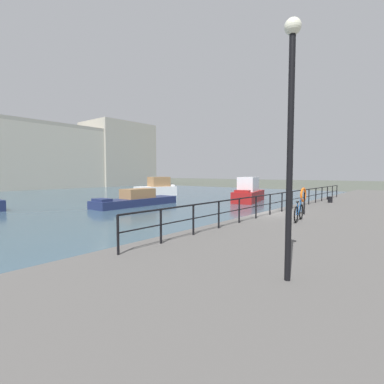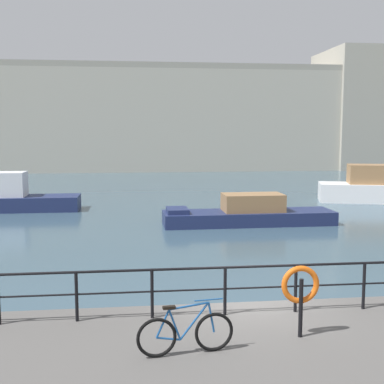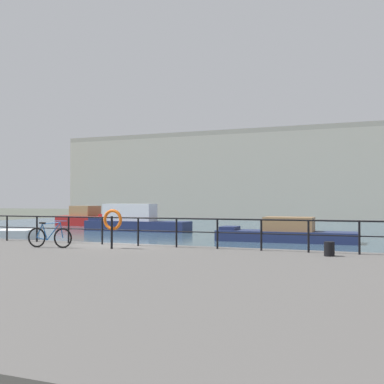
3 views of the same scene
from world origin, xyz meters
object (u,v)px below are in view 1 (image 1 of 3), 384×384
at_px(mooring_bollard, 330,200).
at_px(parked_bicycle, 299,212).
at_px(moored_small_launch, 248,192).
at_px(life_ring_stand, 303,196).
at_px(moored_red_daysailer, 157,188).
at_px(harbor_building, 14,155).
at_px(moored_blue_motorboat, 136,200).
at_px(quay_lamp_post, 291,118).

bearing_deg(mooring_bollard, parked_bicycle, -173.91).
height_order(moored_small_launch, mooring_bollard, moored_small_launch).
bearing_deg(life_ring_stand, parked_bicycle, -166.32).
distance_m(moored_red_daysailer, life_ring_stand, 27.71).
bearing_deg(moored_red_daysailer, harbor_building, 117.73).
xyz_separation_m(harbor_building, life_ring_stand, (-6.12, -56.94, -4.59)).
relative_size(harbor_building, moored_red_daysailer, 12.93).
relative_size(moored_blue_motorboat, mooring_bollard, 20.85).
xyz_separation_m(moored_small_launch, life_ring_stand, (-13.34, -10.32, 0.95)).
xyz_separation_m(moored_blue_motorboat, parked_bicycle, (-5.20, -17.50, 0.83)).
bearing_deg(mooring_bollard, quay_lamp_post, -168.91).
xyz_separation_m(harbor_building, mooring_bollard, (1.24, -56.47, -5.35)).
xyz_separation_m(parked_bicycle, mooring_bollard, (9.64, 1.03, -0.17)).
relative_size(moored_red_daysailer, parked_bicycle, 3.41).
height_order(moored_small_launch, moored_blue_motorboat, moored_small_launch).
height_order(harbor_building, moored_red_daysailer, harbor_building).
bearing_deg(moored_small_launch, moored_blue_motorboat, -46.76).
distance_m(moored_red_daysailer, quay_lamp_post, 35.58).
height_order(moored_small_launch, quay_lamp_post, quay_lamp_post).
bearing_deg(moored_blue_motorboat, moored_small_launch, 146.83).
bearing_deg(life_ring_stand, moored_blue_motorboat, 80.21).
height_order(harbor_building, mooring_bollard, harbor_building).
xyz_separation_m(harbor_building, moored_small_launch, (7.22, -46.62, -5.55)).
distance_m(moored_small_launch, life_ring_stand, 16.90).
bearing_deg(mooring_bollard, moored_red_daysailer, 77.01).
distance_m(moored_blue_motorboat, life_ring_stand, 17.25).
distance_m(moored_small_launch, moored_blue_motorboat, 12.35).
bearing_deg(quay_lamp_post, harbor_building, 75.25).
distance_m(moored_red_daysailer, moored_blue_motorboat, 12.53).
relative_size(life_ring_stand, quay_lamp_post, 0.27).
height_order(moored_small_launch, parked_bicycle, moored_small_launch).
height_order(mooring_bollard, quay_lamp_post, quay_lamp_post).
height_order(moored_blue_motorboat, parked_bicycle, parked_bicycle).
bearing_deg(quay_lamp_post, mooring_bollard, 11.09).
xyz_separation_m(mooring_bollard, life_ring_stand, (-7.36, -0.47, 0.75)).
xyz_separation_m(moored_red_daysailer, life_ring_stand, (-12.91, -24.50, 0.97)).
bearing_deg(harbor_building, moored_blue_motorboat, -94.57).
xyz_separation_m(moored_red_daysailer, parked_bicycle, (-15.19, -25.06, 0.38)).
distance_m(moored_blue_motorboat, mooring_bollard, 17.07).
bearing_deg(life_ring_stand, moored_small_launch, 37.73).
height_order(moored_red_daysailer, parked_bicycle, moored_red_daysailer).
xyz_separation_m(moored_red_daysailer, quay_lamp_post, (-22.52, -27.36, 3.20)).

